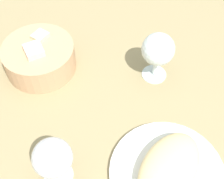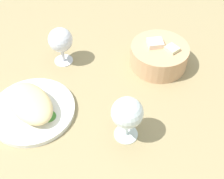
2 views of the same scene
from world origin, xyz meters
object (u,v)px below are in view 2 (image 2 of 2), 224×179
object	(u,v)px
wine_glass_far	(61,41)
wine_glass_near	(127,114)
bread_basket	(159,55)
plate	(33,110)

from	to	relation	value
wine_glass_far	wine_glass_near	bearing A→B (deg)	-36.27
wine_glass_near	wine_glass_far	size ratio (longest dim) A/B	1.06
wine_glass_near	wine_glass_far	distance (cm)	34.18
bread_basket	wine_glass_near	distance (cm)	29.38
wine_glass_far	bread_basket	bearing A→B (deg)	16.70
plate	wine_glass_near	xyz separation A→B (cm)	(26.40, 1.51, 7.98)
bread_basket	wine_glass_far	xyz separation A→B (cm)	(-28.96, -8.69, 4.45)
plate	bread_basket	world-z (taller)	bread_basket
bread_basket	wine_glass_far	size ratio (longest dim) A/B	1.44
bread_basket	wine_glass_near	world-z (taller)	wine_glass_near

